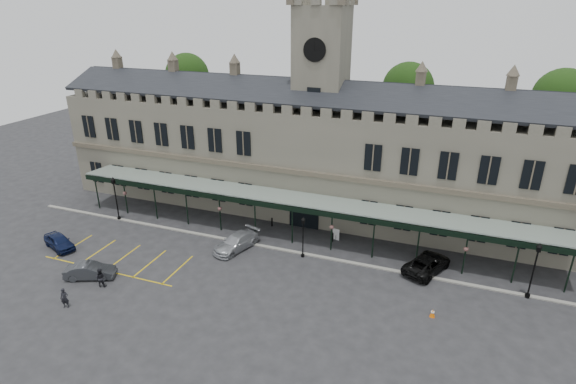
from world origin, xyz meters
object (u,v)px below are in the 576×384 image
(traffic_cone, at_px, (433,313))
(car_left_a, at_px, (59,242))
(car_van, at_px, (427,264))
(lamp_post_mid, at_px, (303,234))
(car_left_b, at_px, (90,271))
(station_building, at_px, (319,156))
(person_a, at_px, (65,298))
(person_b, at_px, (100,278))
(lamp_post_left, at_px, (115,195))
(car_taxi, at_px, (236,242))
(clock_tower, at_px, (321,96))
(lamp_post_right, at_px, (535,266))
(sign_board, at_px, (336,235))

(traffic_cone, xyz_separation_m, car_left_a, (-34.94, -1.74, 0.39))
(car_van, bearing_deg, lamp_post_mid, 32.56)
(lamp_post_mid, xyz_separation_m, car_left_a, (-22.84, -6.68, -1.76))
(car_left_b, height_order, car_van, car_van)
(station_building, relative_size, car_van, 11.25)
(station_building, bearing_deg, person_a, -118.21)
(person_b, bearing_deg, traffic_cone, 171.44)
(station_building, height_order, car_van, station_building)
(lamp_post_left, height_order, car_taxi, lamp_post_left)
(clock_tower, height_order, lamp_post_right, clock_tower)
(car_left_a, distance_m, car_left_b, 7.34)
(traffic_cone, bearing_deg, station_building, 131.44)
(lamp_post_mid, height_order, car_taxi, lamp_post_mid)
(car_van, bearing_deg, person_a, 55.01)
(lamp_post_left, distance_m, lamp_post_right, 40.82)
(station_building, height_order, lamp_post_mid, station_building)
(station_building, height_order, lamp_post_left, station_building)
(lamp_post_mid, relative_size, person_b, 2.43)
(car_left_a, relative_size, car_taxi, 0.80)
(sign_board, height_order, car_van, car_van)
(car_taxi, bearing_deg, person_a, -105.21)
(station_building, height_order, sign_board, station_building)
(station_building, distance_m, lamp_post_right, 23.79)
(lamp_post_mid, relative_size, traffic_cone, 6.43)
(lamp_post_mid, distance_m, car_van, 11.40)
(car_taxi, bearing_deg, car_left_b, -119.02)
(station_building, bearing_deg, lamp_post_right, -26.63)
(person_a, distance_m, person_b, 3.32)
(person_a, bearing_deg, car_van, 3.57)
(sign_board, relative_size, car_van, 0.23)
(lamp_post_mid, distance_m, car_taxi, 6.81)
(person_a, bearing_deg, person_b, 52.73)
(lamp_post_mid, xyz_separation_m, person_b, (-14.43, -10.49, -1.61))
(lamp_post_mid, height_order, sign_board, lamp_post_mid)
(traffic_cone, height_order, car_taxi, car_taxi)
(clock_tower, height_order, sign_board, clock_tower)
(car_left_a, xyz_separation_m, car_van, (34.00, 8.21, 0.04))
(lamp_post_right, relative_size, person_a, 2.98)
(station_building, distance_m, car_left_a, 27.96)
(lamp_post_mid, bearing_deg, person_b, -143.98)
(lamp_post_right, bearing_deg, person_b, -162.20)
(car_taxi, bearing_deg, lamp_post_left, -166.72)
(clock_tower, distance_m, traffic_cone, 24.71)
(clock_tower, xyz_separation_m, person_b, (-12.59, -21.43, -12.25))
(lamp_post_left, bearing_deg, lamp_post_mid, -1.17)
(lamp_post_left, relative_size, person_a, 3.00)
(lamp_post_left, bearing_deg, lamp_post_right, -0.19)
(person_a, bearing_deg, car_left_a, 111.14)
(lamp_post_right, height_order, car_left_a, lamp_post_right)
(car_left_b, height_order, car_taxi, car_taxi)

